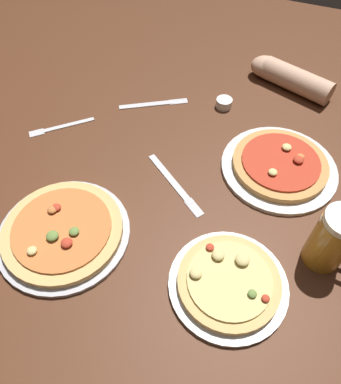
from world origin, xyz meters
TOP-DOWN VIEW (x-y plane):
  - ground_plane at (0.00, 0.00)m, footprint 2.40×2.40m
  - pizza_plate_near at (-0.20, -0.20)m, footprint 0.32×0.32m
  - pizza_plate_far at (0.24, 0.20)m, footprint 0.32×0.32m
  - pizza_plate_side at (0.21, -0.18)m, footprint 0.26×0.26m
  - beer_mug_dark at (0.39, -0.03)m, footprint 0.15×0.09m
  - ramekin_sauce at (0.02, 0.40)m, footprint 0.05×0.05m
  - fork_left at (-0.41, 0.12)m, footprint 0.16×0.15m
  - knife_right at (-0.19, 0.33)m, footprint 0.20×0.13m
  - knife_spare at (-0.00, 0.04)m, footprint 0.21×0.16m
  - diner_arm at (0.19, 0.58)m, footprint 0.29×0.15m

SIDE VIEW (x-z plane):
  - ground_plane at x=0.00m, z-range -0.03..0.00m
  - fork_left at x=-0.41m, z-range 0.00..0.01m
  - knife_right at x=-0.19m, z-range 0.00..0.01m
  - knife_spare at x=0.00m, z-range 0.00..0.01m
  - ramekin_sauce at x=0.02m, z-range 0.00..0.03m
  - pizza_plate_far at x=0.24m, z-range -0.01..0.04m
  - pizza_plate_side at x=0.21m, z-range -0.01..0.04m
  - pizza_plate_near at x=-0.20m, z-range -0.01..0.04m
  - diner_arm at x=0.19m, z-range 0.00..0.08m
  - beer_mug_dark at x=0.39m, z-range 0.00..0.16m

